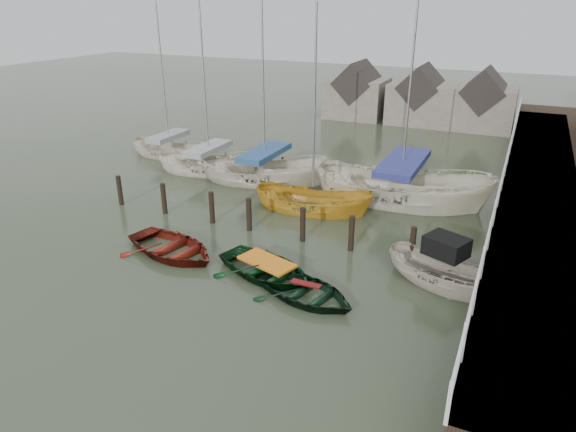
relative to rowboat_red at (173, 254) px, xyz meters
The scene contains 13 objects.
ground 2.76m from the rowboat_red, ahead, with size 120.00×120.00×0.00m, color #2B3320.
pier 15.90m from the rowboat_red, 39.62° to the left, with size 3.04×32.00×2.70m.
mooring_pilings 3.57m from the rowboat_red, 62.25° to the left, with size 13.72×0.22×1.80m.
far_sheds 26.44m from the rowboat_red, 82.17° to the left, with size 14.00×4.08×4.39m.
rowboat_red is the anchor object (origin of this frame).
rowboat_green 3.96m from the rowboat_red, ahead, with size 2.77×3.87×0.80m, color black.
rowboat_dkgreen 5.78m from the rowboat_red, ahead, with size 2.51×3.51×0.73m, color black.
motorboat 9.73m from the rowboat_red, 11.64° to the left, with size 4.43×3.06×2.48m.
sailboat_a 9.82m from the rowboat_red, 114.82° to the left, with size 6.20×3.44×11.34m.
sailboat_b 8.84m from the rowboat_red, 94.16° to the left, with size 7.28×4.29×12.36m.
sailboat_c 6.98m from the rowboat_red, 63.62° to the left, with size 5.63×2.45×9.84m.
sailboat_d 11.07m from the rowboat_red, 54.34° to the left, with size 8.45×3.36×13.96m.
sailboat_e 13.19m from the rowboat_red, 127.27° to the left, with size 5.54×2.47×10.06m.
Camera 1 is at (8.39, -13.90, 8.88)m, focal length 32.00 mm.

